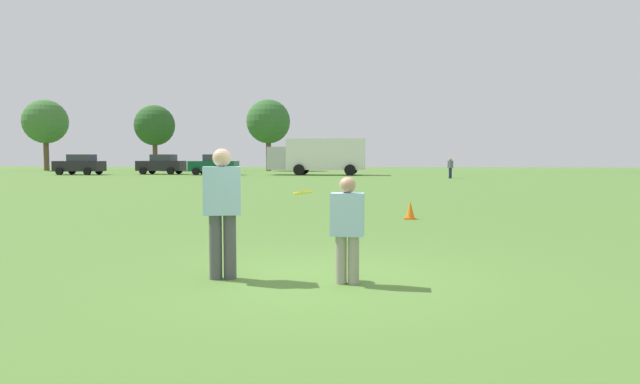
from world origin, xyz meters
TOP-DOWN VIEW (x-y plane):
  - ground_plane at (0.00, 0.00)m, footprint 154.22×154.22m
  - player_thrower at (-1.34, -0.10)m, footprint 0.55×0.39m
  - player_defender at (0.38, -0.24)m, footprint 0.45×0.28m
  - frisbee at (-0.25, 0.09)m, footprint 0.28×0.27m
  - traffic_cone at (1.70, 7.56)m, footprint 0.32×0.32m
  - parked_car_near_left at (-25.48, 40.24)m, footprint 4.25×2.30m
  - parked_car_mid_left at (-18.74, 42.35)m, footprint 4.25×2.30m
  - parked_car_center at (-13.42, 41.11)m, footprint 4.25×2.30m
  - box_truck at (-4.14, 41.77)m, footprint 8.56×3.16m
  - bystander_far_jogger at (6.42, 35.29)m, footprint 0.45×0.48m
  - tree_west_oak at (-36.51, 53.11)m, footprint 4.96×4.96m
  - tree_west_maple at (-24.29, 54.63)m, footprint 4.59×4.59m
  - tree_center_elm at (-11.21, 55.19)m, footprint 4.95×4.95m

SIDE VIEW (x-z plane):
  - ground_plane at x=0.00m, z-range 0.00..0.00m
  - traffic_cone at x=1.70m, z-range -0.01..0.47m
  - player_defender at x=0.38m, z-range 0.08..1.50m
  - bystander_far_jogger at x=6.42m, z-range 0.10..1.64m
  - parked_car_near_left at x=-25.48m, z-range 0.01..1.83m
  - parked_car_mid_left at x=-18.74m, z-range 0.01..1.83m
  - parked_car_center at x=-13.42m, z-range 0.01..1.83m
  - player_thrower at x=-1.34m, z-range 0.11..1.90m
  - frisbee at x=-0.25m, z-range 1.14..1.23m
  - box_truck at x=-4.14m, z-range 0.16..3.34m
  - tree_west_maple at x=-24.29m, z-range 1.40..8.87m
  - tree_center_elm at x=-11.21m, z-range 1.51..9.56m
  - tree_west_oak at x=-36.51m, z-range 1.51..9.58m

